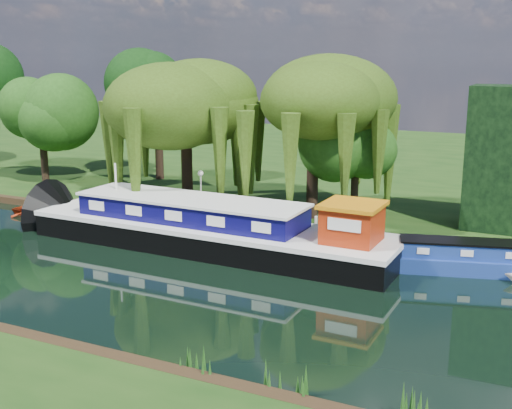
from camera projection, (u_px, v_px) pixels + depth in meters
The scene contains 13 objects.
ground at pixel (86, 263), 31.79m from camera, with size 120.00×120.00×0.00m, color black.
far_bank at pixel (320, 160), 61.63m from camera, with size 120.00×52.00×0.45m, color #13340E.
dutch_barge at pixel (212, 229), 33.90m from camera, with size 20.51×5.10×4.31m.
narrowboat at pixel (486, 261), 30.22m from camera, with size 11.39×4.73×1.65m.
red_dinghy at pixel (39, 215), 41.27m from camera, with size 2.56×3.58×0.74m, color maroon.
willow_left at pixel (185, 107), 39.66m from camera, with size 7.41×7.41×8.89m.
willow_right at pixel (314, 111), 37.46m from camera, with size 7.22×7.22×8.79m.
tree_far_left at pixel (41, 112), 48.00m from camera, with size 4.95×4.95×7.98m.
tree_far_mid at pixel (157, 98), 49.60m from camera, with size 5.65×5.65×9.24m.
tree_far_right at pixel (356, 143), 37.83m from camera, with size 4.02×4.02×6.58m.
lamppost at pixel (201, 180), 40.27m from camera, with size 0.36×0.36×2.56m.
mooring_posts at pixel (170, 208), 39.17m from camera, with size 19.16×0.16×1.00m.
reeds_near at pixel (97, 337), 22.13m from camera, with size 33.70×1.50×1.10m.
Camera 1 is at (20.65, -23.73, 10.06)m, focal length 45.00 mm.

